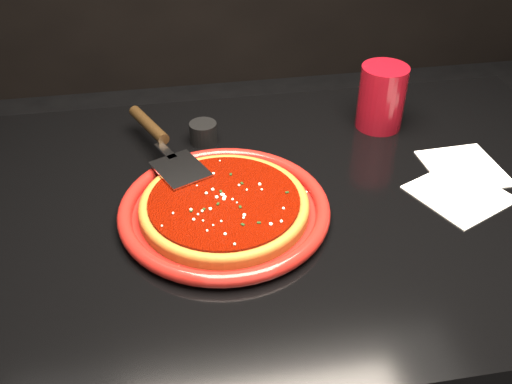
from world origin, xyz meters
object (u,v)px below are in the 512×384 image
table (291,334)px  ramekin (203,133)px  cup (382,97)px  plate (224,209)px  pizza_server (164,143)px

table → ramekin: 0.48m
cup → ramekin: (-0.37, -0.00, -0.05)m
plate → pizza_server: 0.20m
ramekin → pizza_server: bearing=-140.6°
plate → ramekin: bearing=92.8°
table → ramekin: (-0.15, 0.22, 0.40)m
plate → ramekin: ramekin is taller
plate → ramekin: size_ratio=6.50×
plate → cup: (0.36, 0.25, 0.05)m
plate → table: bearing=10.6°
pizza_server → cup: cup is taller
table → pizza_server: size_ratio=3.55×
pizza_server → ramekin: bearing=15.2°
table → plate: plate is taller
plate → ramekin: (-0.01, 0.24, 0.01)m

